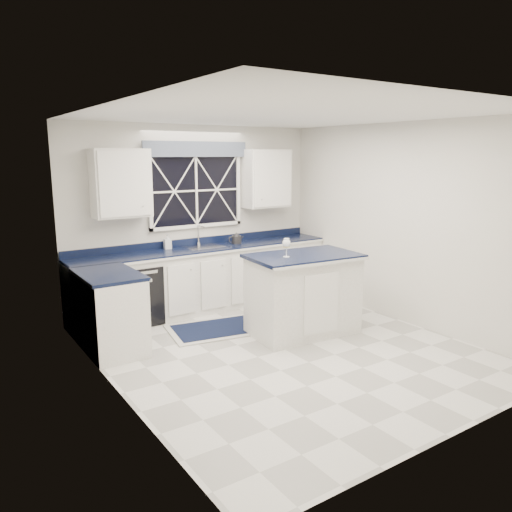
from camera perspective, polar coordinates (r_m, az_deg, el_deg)
ground at (r=6.03m, az=3.34°, el=-10.65°), size 4.50×4.50×0.00m
back_wall at (r=7.55m, az=-6.93°, el=4.42°), size 4.00×0.10×2.70m
base_cabinets at (r=7.17m, az=-7.42°, el=-3.31°), size 3.99×1.60×0.90m
countertop at (r=7.35m, az=-5.78°, el=0.86°), size 3.98×0.64×0.04m
dishwasher at (r=7.03m, az=-13.64°, el=-4.17°), size 0.60×0.58×0.82m
window at (r=7.47m, az=-6.85°, el=8.04°), size 1.65×0.09×1.26m
upper_cabinets at (r=7.35m, az=-6.42°, el=8.54°), size 3.10×0.34×0.90m
faucet at (r=7.49m, az=-6.51°, el=2.43°), size 0.05×0.20×0.30m
island at (r=6.44m, az=5.39°, el=-4.32°), size 1.46×0.96×1.04m
rug at (r=6.71m, az=-3.98°, el=-8.21°), size 1.50×1.06×0.02m
kettle at (r=7.60m, az=-2.25°, el=2.01°), size 0.24×0.17×0.17m
wine_glass at (r=6.11m, az=3.50°, el=1.36°), size 0.10×0.10×0.23m
soap_bottle at (r=7.27m, az=-10.09°, el=1.65°), size 0.11×0.11×0.22m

